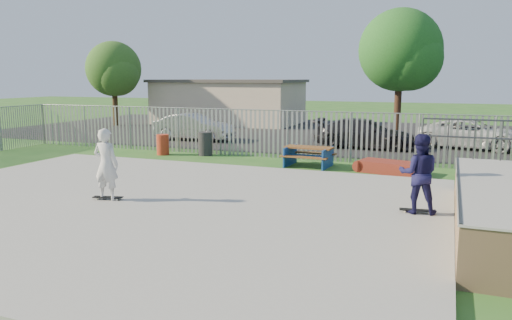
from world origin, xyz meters
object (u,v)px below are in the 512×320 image
(picnic_table, at_px, (309,156))
(skater_navy, at_px, (419,174))
(trash_bin_red, at_px, (163,145))
(funbox, at_px, (391,167))
(trash_bin_grey, at_px, (205,144))
(car_white, at_px, (472,134))
(tree_mid, at_px, (400,50))
(skater_white, at_px, (106,164))
(tree_left, at_px, (114,69))
(car_dark, at_px, (365,133))
(car_silver, at_px, (194,127))

(picnic_table, bearing_deg, skater_navy, -51.17)
(picnic_table, bearing_deg, trash_bin_red, 178.66)
(funbox, distance_m, trash_bin_grey, 8.10)
(car_white, bearing_deg, tree_mid, 52.98)
(car_white, height_order, tree_mid, tree_mid)
(funbox, xyz_separation_m, trash_bin_grey, (-7.99, 1.28, 0.30))
(skater_white, bearing_deg, picnic_table, -118.21)
(trash_bin_red, relative_size, tree_left, 0.15)
(trash_bin_grey, xyz_separation_m, skater_white, (1.51, -8.62, 0.59))
(trash_bin_red, bearing_deg, car_white, 28.55)
(picnic_table, xyz_separation_m, trash_bin_red, (-6.73, 0.50, 0.06))
(funbox, height_order, car_dark, car_dark)
(picnic_table, relative_size, skater_white, 0.99)
(trash_bin_grey, height_order, car_white, car_white)
(funbox, distance_m, tree_mid, 13.01)
(skater_white, bearing_deg, skater_navy, -172.17)
(trash_bin_grey, distance_m, car_dark, 7.70)
(trash_bin_red, xyz_separation_m, tree_left, (-10.25, 10.37, 3.47))
(picnic_table, bearing_deg, car_white, 54.20)
(tree_mid, bearing_deg, trash_bin_red, -127.68)
(funbox, distance_m, skater_navy, 5.92)
(car_silver, bearing_deg, trash_bin_red, -167.88)
(car_silver, bearing_deg, car_dark, -88.61)
(trash_bin_red, height_order, car_silver, car_silver)
(funbox, height_order, tree_left, tree_left)
(car_dark, xyz_separation_m, skater_white, (-4.57, -13.34, 0.39))
(funbox, distance_m, car_white, 8.17)
(tree_left, relative_size, tree_mid, 0.81)
(funbox, height_order, skater_white, skater_white)
(tree_left, bearing_deg, car_dark, -15.78)
(trash_bin_grey, bearing_deg, picnic_table, -11.78)
(picnic_table, distance_m, trash_bin_red, 6.75)
(trash_bin_red, distance_m, car_white, 14.41)
(trash_bin_red, bearing_deg, skater_white, -67.68)
(tree_mid, bearing_deg, trash_bin_grey, -122.73)
(picnic_table, distance_m, funbox, 3.09)
(picnic_table, relative_size, trash_bin_grey, 1.85)
(trash_bin_red, relative_size, tree_mid, 0.12)
(picnic_table, relative_size, skater_navy, 0.99)
(car_white, xyz_separation_m, tree_mid, (-3.89, 4.46, 4.17))
(picnic_table, distance_m, tree_left, 20.47)
(trash_bin_red, distance_m, tree_left, 14.99)
(tree_left, bearing_deg, tree_mid, 2.96)
(trash_bin_grey, bearing_deg, funbox, -9.06)
(car_dark, height_order, skater_navy, skater_navy)
(car_white, bearing_deg, skater_white, 159.97)
(picnic_table, distance_m, car_silver, 9.54)
(trash_bin_grey, bearing_deg, car_white, 30.40)
(picnic_table, bearing_deg, funbox, -1.69)
(tree_mid, relative_size, skater_navy, 3.81)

